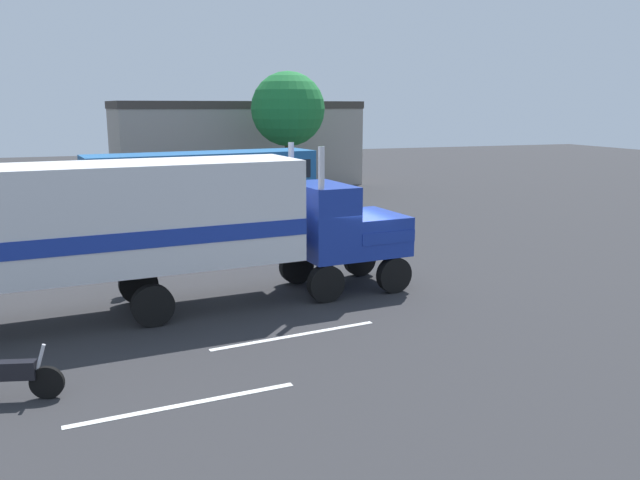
{
  "coord_description": "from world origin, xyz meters",
  "views": [
    {
      "loc": [
        -7.06,
        -17.84,
        5.6
      ],
      "look_at": [
        -0.71,
        0.01,
        1.6
      ],
      "focal_mm": 35.8,
      "sensor_mm": 36.0,
      "label": 1
    }
  ],
  "objects": [
    {
      "name": "ground_plane",
      "position": [
        0.0,
        0.0,
        0.0
      ],
      "size": [
        120.0,
        120.0,
        0.0
      ],
      "primitive_type": "plane",
      "color": "#2D2D30"
    },
    {
      "name": "lane_stripe_near",
      "position": [
        -2.61,
        -3.5,
        0.01
      ],
      "size": [
        4.39,
        0.71,
        0.01
      ],
      "primitive_type": "cube",
      "rotation": [
        0.0,
        0.0,
        0.13
      ],
      "color": "silver",
      "rests_on": "ground_plane"
    },
    {
      "name": "lane_stripe_mid",
      "position": [
        -5.72,
        -6.36,
        0.01
      ],
      "size": [
        4.4,
        0.53,
        0.01
      ],
      "primitive_type": "cube",
      "rotation": [
        0.0,
        0.0,
        0.09
      ],
      "color": "silver",
      "rests_on": "ground_plane"
    },
    {
      "name": "semi_truck",
      "position": [
        -5.85,
        -0.46,
        2.52
      ],
      "size": [
        14.34,
        4.11,
        4.5
      ],
      "color": "#193399",
      "rests_on": "ground_plane"
    },
    {
      "name": "person_bystander",
      "position": [
        -6.1,
        1.63,
        0.89
      ],
      "size": [
        0.35,
        0.47,
        1.63
      ],
      "color": "black",
      "rests_on": "ground_plane"
    },
    {
      "name": "parked_bus",
      "position": [
        -2.09,
        13.02,
        2.07
      ],
      "size": [
        11.24,
        4.01,
        3.4
      ],
      "color": "#1E5999",
      "rests_on": "ground_plane"
    },
    {
      "name": "motorcycle",
      "position": [
        -8.89,
        -5.01,
        0.48
      ],
      "size": [
        2.07,
        0.62,
        1.12
      ],
      "color": "black",
      "rests_on": "ground_plane"
    },
    {
      "name": "tree_center",
      "position": [
        4.34,
        20.03,
        5.38
      ],
      "size": [
        4.49,
        4.49,
        7.65
      ],
      "color": "brown",
      "rests_on": "ground_plane"
    },
    {
      "name": "building_backdrop",
      "position": [
        2.65,
        26.78,
        3.16
      ],
      "size": [
        17.33,
        7.64,
        5.9
      ],
      "color": "#9E938C",
      "rests_on": "ground_plane"
    }
  ]
}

